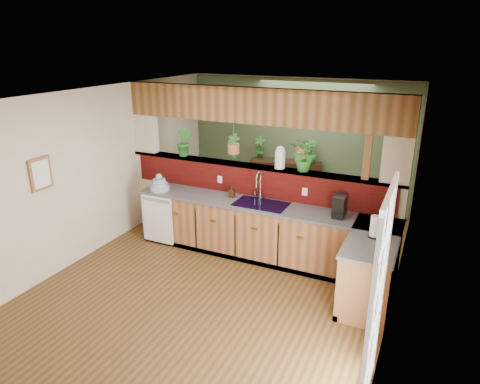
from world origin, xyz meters
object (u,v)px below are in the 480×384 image
at_px(coffee_maker, 339,207).
at_px(glass_jar, 280,157).
at_px(soap_dispenser, 232,191).
at_px(dish_stack, 159,185).
at_px(paper_towel, 375,227).
at_px(shelving_console, 285,183).
at_px(faucet, 259,185).

bearing_deg(coffee_maker, glass_jar, 161.12).
xyz_separation_m(soap_dispenser, coffee_maker, (1.73, -0.07, 0.05)).
distance_m(dish_stack, paper_towel, 3.54).
relative_size(dish_stack, glass_jar, 0.94).
bearing_deg(glass_jar, shelving_console, 105.95).
height_order(soap_dispenser, coffee_maker, coffee_maker).
height_order(dish_stack, paper_towel, paper_towel).
height_order(dish_stack, shelving_console, dish_stack).
relative_size(paper_towel, glass_jar, 0.88).
xyz_separation_m(coffee_maker, shelving_console, (-1.58, 2.26, -0.54)).
bearing_deg(soap_dispenser, paper_towel, -13.93).
xyz_separation_m(dish_stack, glass_jar, (1.93, 0.50, 0.58)).
bearing_deg(faucet, dish_stack, -170.48).
bearing_deg(coffee_maker, dish_stack, -177.06).
relative_size(soap_dispenser, coffee_maker, 0.61).
bearing_deg(coffee_maker, shelving_console, 125.21).
relative_size(faucet, dish_stack, 1.41).
height_order(faucet, soap_dispenser, faucet).
xyz_separation_m(coffee_maker, glass_jar, (-1.04, 0.36, 0.52)).
bearing_deg(dish_stack, coffee_maker, 2.71).
bearing_deg(dish_stack, soap_dispenser, 9.89).
bearing_deg(shelving_console, coffee_maker, -70.00).
bearing_deg(glass_jar, coffee_maker, -19.11).
distance_m(dish_stack, soap_dispenser, 1.25).
xyz_separation_m(glass_jar, shelving_console, (-0.54, 1.90, -1.07)).
bearing_deg(dish_stack, paper_towel, -5.70).
relative_size(dish_stack, soap_dispenser, 1.75).
relative_size(faucet, paper_towel, 1.52).
height_order(coffee_maker, shelving_console, coffee_maker).
bearing_deg(soap_dispenser, glass_jar, 22.37).
xyz_separation_m(paper_towel, shelving_console, (-2.14, 2.75, -0.54)).
bearing_deg(soap_dispenser, shelving_console, 86.09).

